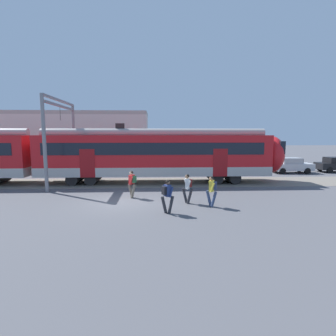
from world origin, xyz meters
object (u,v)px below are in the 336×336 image
Objects in this scene: pedestrian_red at (132,182)px; parked_car_black at (336,164)px; commuter_train at (46,155)px; pedestrian_yellow at (212,189)px; pedestrian_white at (188,186)px; parked_car_silver at (291,165)px; pedestrian_navy at (167,194)px.

pedestrian_red is 0.41× the size of parked_car_black.
pedestrian_yellow is (11.57, -7.38, -1.26)m from commuter_train.
pedestrian_white and pedestrian_yellow have the same top height.
commuter_train is at bearing 147.50° from pedestrian_white.
parked_car_silver is (10.72, 12.09, -0.21)m from pedestrian_yellow.
commuter_train reaches higher than pedestrian_red.
pedestrian_white is (10.37, -6.61, -1.26)m from commuter_train.
commuter_train is at bearing 147.47° from pedestrian_yellow.
commuter_train is 22.83× the size of pedestrian_white.
pedestrian_white reaches higher than parked_car_silver.
parked_car_silver is 5.08m from parked_car_black.
pedestrian_navy reaches higher than parked_car_black.
commuter_train is at bearing 144.21° from pedestrian_red.
pedestrian_navy is (1.99, -3.30, 0.00)m from pedestrian_red.
pedestrian_red is 1.00× the size of pedestrian_yellow.
pedestrian_red and pedestrian_navy have the same top height.
parked_car_silver is at bearing 45.01° from pedestrian_navy.
pedestrian_yellow is at bearing -141.47° from parked_car_black.
pedestrian_yellow is (4.43, -2.23, 0.00)m from pedestrian_red.
commuter_train reaches higher than pedestrian_yellow.
parked_car_black is at bearing 34.78° from pedestrian_white.
pedestrian_navy is 0.41× the size of parked_car_silver.
parked_car_silver is at bearing 33.08° from pedestrian_red.
parked_car_black is (20.20, 10.33, -0.21)m from pedestrian_red.
commuter_train is 9.46× the size of parked_car_silver.
pedestrian_white is at bearing -136.46° from parked_car_silver.
commuter_train is 12.50m from pedestrian_navy.
commuter_train is at bearing -168.06° from parked_car_silver.
commuter_train reaches higher than parked_car_silver.
pedestrian_red reaches higher than parked_car_silver.
pedestrian_navy is at bearing -156.35° from pedestrian_yellow.
pedestrian_red is at bearing -146.92° from parked_car_silver.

